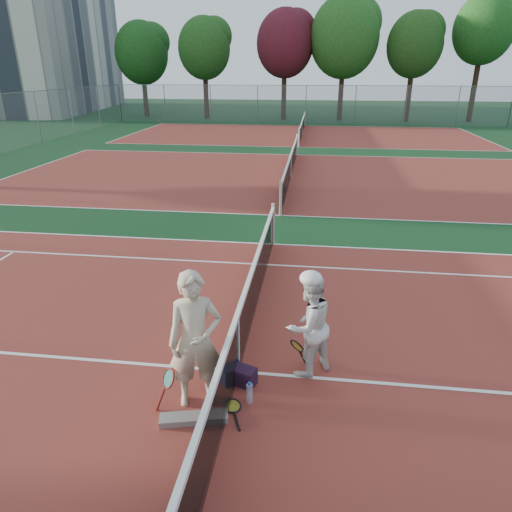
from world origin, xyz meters
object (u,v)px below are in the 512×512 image
(sports_bag_purple, at_px, (244,376))
(sports_bag_navy, at_px, (232,373))
(player_a, at_px, (195,341))
(racket_black_held, at_px, (297,354))
(net_main, at_px, (238,343))
(racket_red, at_px, (169,388))
(player_b, at_px, (309,325))
(water_bottle, at_px, (250,394))
(apartment_block, at_px, (43,35))
(racket_spare, at_px, (233,406))

(sports_bag_purple, bearing_deg, sports_bag_navy, 165.22)
(player_a, distance_m, racket_black_held, 1.72)
(net_main, height_order, sports_bag_purple, net_main)
(racket_red, bearing_deg, racket_black_held, -15.77)
(player_b, xyz_separation_m, sports_bag_navy, (-1.08, -0.37, -0.67))
(player_b, bearing_deg, sports_bag_navy, -22.45)
(racket_black_held, xyz_separation_m, sports_bag_purple, (-0.73, -0.45, -0.14))
(water_bottle, bearing_deg, apartment_block, 122.33)
(racket_red, relative_size, water_bottle, 1.82)
(net_main, xyz_separation_m, player_a, (-0.44, -0.70, 0.46))
(racket_black_held, bearing_deg, apartment_block, -109.63)
(player_b, xyz_separation_m, racket_red, (-1.83, -0.98, -0.53))
(player_a, height_order, player_b, player_a)
(player_a, height_order, racket_spare, player_a)
(racket_spare, distance_m, sports_bag_navy, 0.57)
(player_a, distance_m, sports_bag_navy, 1.04)
(sports_bag_purple, bearing_deg, player_b, 25.48)
(player_a, height_order, water_bottle, player_a)
(sports_bag_navy, bearing_deg, apartment_block, 122.29)
(racket_spare, bearing_deg, sports_bag_navy, -10.25)
(water_bottle, bearing_deg, player_a, -176.74)
(apartment_block, xyz_separation_m, racket_spare, (28.05, -44.77, -7.49))
(sports_bag_purple, bearing_deg, apartment_block, 122.44)
(water_bottle, bearing_deg, racket_red, -171.28)
(racket_red, bearing_deg, net_main, -1.08)
(racket_black_held, bearing_deg, player_a, -19.07)
(racket_black_held, distance_m, water_bottle, 1.04)
(player_a, relative_size, sports_bag_purple, 5.89)
(net_main, bearing_deg, racket_spare, -86.37)
(player_b, height_order, sports_bag_purple, player_b)
(racket_black_held, distance_m, sports_bag_navy, 1.02)
(player_b, distance_m, racket_red, 2.14)
(player_a, distance_m, racket_spare, 1.08)
(sports_bag_navy, distance_m, water_bottle, 0.55)
(racket_black_held, relative_size, racket_spare, 0.90)
(player_a, xyz_separation_m, sports_bag_purple, (0.57, 0.43, -0.84))
(racket_spare, xyz_separation_m, sports_bag_purple, (0.08, 0.50, 0.12))
(racket_red, xyz_separation_m, sports_bag_navy, (0.75, 0.61, -0.14))
(racket_spare, relative_size, sports_bag_navy, 1.84)
(water_bottle, bearing_deg, racket_black_held, 54.47)
(player_a, bearing_deg, racket_red, -178.30)
(player_a, height_order, sports_bag_navy, player_a)
(player_b, bearing_deg, racket_black_held, -50.03)
(apartment_block, relative_size, player_b, 13.76)
(sports_bag_purple, bearing_deg, player_a, -143.04)
(sports_bag_navy, xyz_separation_m, sports_bag_purple, (0.19, -0.05, 0.01))
(sports_bag_purple, bearing_deg, net_main, 116.45)
(player_a, bearing_deg, sports_bag_purple, 19.85)
(apartment_block, bearing_deg, player_a, -58.34)
(apartment_block, xyz_separation_m, racket_black_held, (28.87, -43.82, -7.23))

